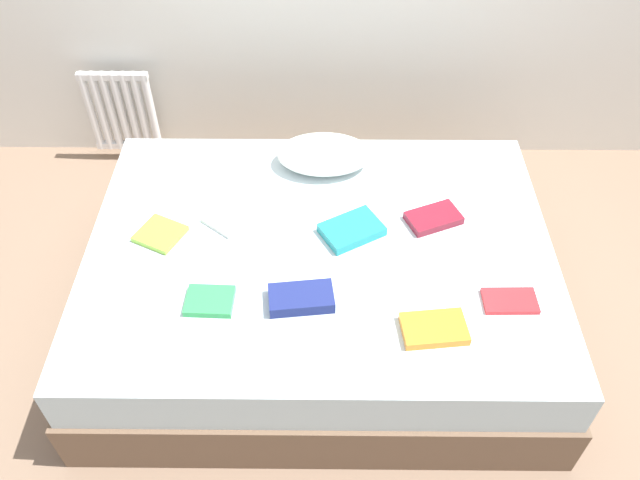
# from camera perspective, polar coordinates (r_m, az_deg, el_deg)

# --- Properties ---
(ground_plane) EXTENTS (8.00, 8.00, 0.00)m
(ground_plane) POSITION_cam_1_polar(r_m,az_deg,el_deg) (3.09, -0.01, -6.88)
(ground_plane) COLOR #7F6651
(bed) EXTENTS (2.00, 1.50, 0.50)m
(bed) POSITION_cam_1_polar(r_m,az_deg,el_deg) (2.89, -0.01, -3.92)
(bed) COLOR brown
(bed) RESTS_ON ground
(radiator) EXTENTS (0.39, 0.04, 0.50)m
(radiator) POSITION_cam_1_polar(r_m,az_deg,el_deg) (3.90, -17.20, 10.81)
(radiator) COLOR white
(radiator) RESTS_ON ground
(pillow) EXTENTS (0.44, 0.29, 0.13)m
(pillow) POSITION_cam_1_polar(r_m,az_deg,el_deg) (3.05, 0.35, 7.63)
(pillow) COLOR white
(pillow) RESTS_ON bed
(textbook_maroon) EXTENTS (0.26, 0.22, 0.04)m
(textbook_maroon) POSITION_cam_1_polar(r_m,az_deg,el_deg) (2.84, 10.04, 1.93)
(textbook_maroon) COLOR maroon
(textbook_maroon) RESTS_ON bed
(textbook_green) EXTENTS (0.19, 0.15, 0.03)m
(textbook_green) POSITION_cam_1_polar(r_m,az_deg,el_deg) (2.53, -9.75, -5.35)
(textbook_green) COLOR green
(textbook_green) RESTS_ON bed
(textbook_white) EXTENTS (0.22, 0.22, 0.02)m
(textbook_white) POSITION_cam_1_polar(r_m,az_deg,el_deg) (2.83, -8.34, 1.77)
(textbook_white) COLOR white
(textbook_white) RESTS_ON bed
(textbook_orange) EXTENTS (0.25, 0.18, 0.04)m
(textbook_orange) POSITION_cam_1_polar(r_m,az_deg,el_deg) (2.44, 10.09, -7.76)
(textbook_orange) COLOR orange
(textbook_orange) RESTS_ON bed
(textbook_teal) EXTENTS (0.30, 0.27, 0.04)m
(textbook_teal) POSITION_cam_1_polar(r_m,az_deg,el_deg) (2.74, 2.83, 0.92)
(textbook_teal) COLOR teal
(textbook_teal) RESTS_ON bed
(textbook_navy) EXTENTS (0.26, 0.16, 0.05)m
(textbook_navy) POSITION_cam_1_polar(r_m,az_deg,el_deg) (2.48, -1.68, -5.19)
(textbook_navy) COLOR navy
(textbook_navy) RESTS_ON bed
(textbook_lime) EXTENTS (0.24, 0.23, 0.02)m
(textbook_lime) POSITION_cam_1_polar(r_m,az_deg,el_deg) (2.82, -14.00, 0.54)
(textbook_lime) COLOR #8CC638
(textbook_lime) RESTS_ON bed
(textbook_red) EXTENTS (0.21, 0.12, 0.02)m
(textbook_red) POSITION_cam_1_polar(r_m,az_deg,el_deg) (2.60, 16.49, -5.21)
(textbook_red) COLOR red
(textbook_red) RESTS_ON bed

